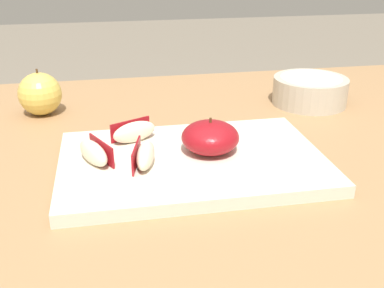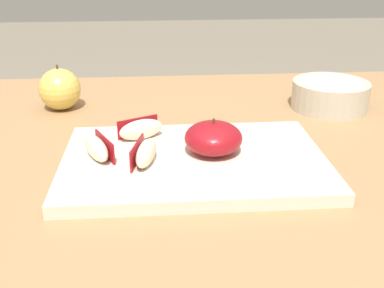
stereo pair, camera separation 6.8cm
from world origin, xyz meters
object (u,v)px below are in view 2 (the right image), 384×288
at_px(cutting_board, 192,162).
at_px(apple_half_skin_up, 211,138).
at_px(apple_wedge_middle, 143,153).
at_px(ceramic_fruit_bowl, 329,94).
at_px(apple_wedge_back, 95,148).
at_px(apple_wedge_near_knife, 139,129).
at_px(whole_apple_golden, 58,89).

distance_m(cutting_board, apple_half_skin_up, 0.05).
relative_size(apple_wedge_middle, ceramic_fruit_bowl, 0.51).
xyz_separation_m(cutting_board, apple_wedge_middle, (-0.07, -0.02, 0.03)).
distance_m(cutting_board, apple_wedge_middle, 0.08).
height_order(cutting_board, ceramic_fruit_bowl, ceramic_fruit_bowl).
bearing_deg(ceramic_fruit_bowl, apple_wedge_back, -151.09).
distance_m(apple_half_skin_up, apple_wedge_middle, 0.11).
distance_m(apple_wedge_near_knife, whole_apple_golden, 0.27).
xyz_separation_m(apple_wedge_near_knife, whole_apple_golden, (-0.17, 0.21, 0.01)).
distance_m(apple_wedge_near_knife, ceramic_fruit_bowl, 0.41).
bearing_deg(apple_wedge_back, ceramic_fruit_bowl, 28.91).
distance_m(apple_wedge_middle, ceramic_fruit_bowl, 0.45).
relative_size(cutting_board, whole_apple_golden, 4.30).
xyz_separation_m(whole_apple_golden, ceramic_fruit_bowl, (0.54, -0.04, -0.01)).
distance_m(apple_half_skin_up, apple_wedge_back, 0.17).
bearing_deg(apple_wedge_back, apple_wedge_middle, -17.55).
distance_m(cutting_board, ceramic_fruit_bowl, 0.39).
height_order(apple_half_skin_up, ceramic_fruit_bowl, apple_half_skin_up).
xyz_separation_m(cutting_board, whole_apple_golden, (-0.25, 0.28, 0.03)).
relative_size(apple_wedge_back, ceramic_fruit_bowl, 0.51).
bearing_deg(apple_wedge_back, apple_wedge_near_knife, 47.60).
bearing_deg(whole_apple_golden, ceramic_fruit_bowl, -3.97).
height_order(cutting_board, apple_wedge_back, apple_wedge_back).
bearing_deg(apple_wedge_near_knife, apple_half_skin_up, -29.35).
bearing_deg(whole_apple_golden, apple_wedge_middle, -59.93).
bearing_deg(apple_wedge_middle, cutting_board, 14.30).
relative_size(cutting_board, apple_half_skin_up, 4.47).
xyz_separation_m(apple_half_skin_up, ceramic_fruit_bowl, (0.27, 0.24, -0.01)).
relative_size(cutting_board, apple_wedge_back, 5.06).
bearing_deg(apple_wedge_back, apple_half_skin_up, 2.10).
relative_size(apple_half_skin_up, apple_wedge_middle, 1.12).
bearing_deg(whole_apple_golden, apple_wedge_near_knife, -51.81).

